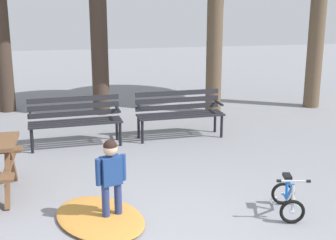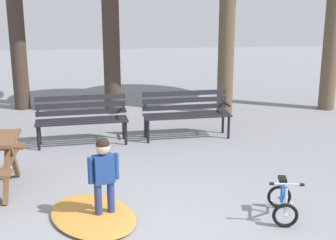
# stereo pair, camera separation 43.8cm
# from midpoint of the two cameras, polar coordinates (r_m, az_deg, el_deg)

# --- Properties ---
(park_bench_far_left) EXTENTS (1.63, 0.58, 0.85)m
(park_bench_far_left) POSITION_cam_midpoint_polar(r_m,az_deg,el_deg) (8.53, -12.53, 0.32)
(park_bench_far_left) COLOR #232328
(park_bench_far_left) RESTS_ON ground
(park_bench_left) EXTENTS (1.62, 0.55, 0.85)m
(park_bench_left) POSITION_cam_midpoint_polar(r_m,az_deg,el_deg) (8.82, -0.07, 1.19)
(park_bench_left) COLOR #232328
(park_bench_left) RESTS_ON ground
(child_standing) EXTENTS (0.36, 0.24, 1.00)m
(child_standing) POSITION_cam_midpoint_polar(r_m,az_deg,el_deg) (5.65, -9.06, -6.43)
(child_standing) COLOR navy
(child_standing) RESTS_ON ground
(kids_bicycle) EXTENTS (0.46, 0.61, 0.54)m
(kids_bicycle) POSITION_cam_midpoint_polar(r_m,az_deg,el_deg) (6.02, 12.09, -9.17)
(kids_bicycle) COLOR black
(kids_bicycle) RESTS_ON ground
(leaf_pile) EXTENTS (1.43, 1.62, 0.07)m
(leaf_pile) POSITION_cam_midpoint_polar(r_m,az_deg,el_deg) (5.88, -10.32, -11.43)
(leaf_pile) COLOR #C68438
(leaf_pile) RESTS_ON ground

